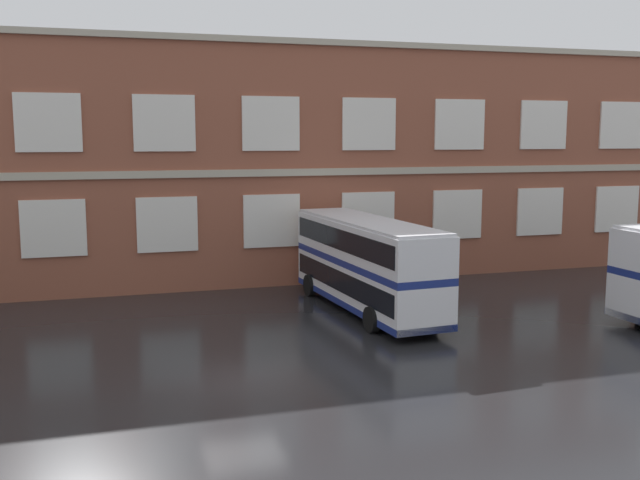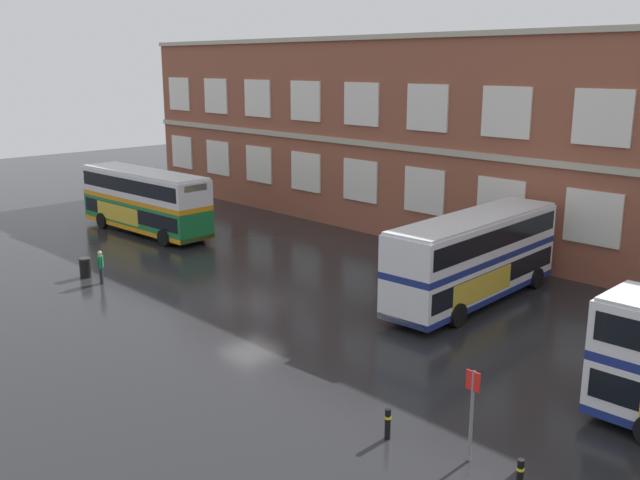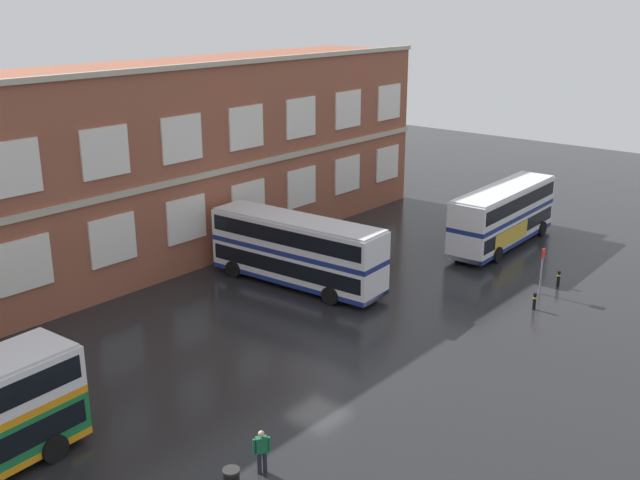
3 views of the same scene
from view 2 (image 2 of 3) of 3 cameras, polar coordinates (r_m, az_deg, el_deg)
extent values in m
plane|color=black|center=(34.26, -3.02, -4.27)|extent=(120.00, 120.00, 0.00)
cube|color=brown|center=(45.36, 11.74, 7.86)|extent=(57.34, 8.00, 12.17)
cube|color=#B2A893|center=(42.11, 8.51, 7.20)|extent=(57.34, 0.16, 0.36)
cube|color=#B2A893|center=(41.88, 8.87, 16.04)|extent=(57.34, 0.28, 0.30)
cube|color=silver|center=(61.82, -11.07, 6.98)|extent=(2.92, 0.12, 2.68)
cube|color=silver|center=(57.53, -8.24, 6.58)|extent=(2.92, 0.12, 2.68)
cube|color=silver|center=(53.41, -4.96, 6.10)|extent=(2.92, 0.12, 2.68)
cube|color=silver|center=(49.48, -1.16, 5.52)|extent=(2.92, 0.12, 2.68)
cube|color=silver|center=(45.82, 3.27, 4.81)|extent=(2.92, 0.12, 2.68)
cube|color=silver|center=(42.48, 8.41, 3.94)|extent=(2.92, 0.12, 2.68)
cube|color=silver|center=(39.55, 14.36, 2.90)|extent=(2.92, 0.12, 2.68)
cube|color=silver|center=(37.12, 21.16, 1.68)|extent=(2.92, 0.12, 2.68)
cube|color=silver|center=(61.43, -11.29, 11.49)|extent=(2.92, 0.12, 2.68)
cube|color=silver|center=(57.11, -8.41, 11.43)|extent=(2.92, 0.12, 2.68)
cube|color=silver|center=(52.95, -5.07, 11.32)|extent=(2.92, 0.12, 2.68)
cube|color=silver|center=(49.00, -1.18, 11.16)|extent=(2.92, 0.12, 2.68)
cube|color=silver|center=(45.29, 3.36, 10.90)|extent=(2.92, 0.12, 2.68)
cube|color=silver|center=(41.91, 8.65, 10.51)|extent=(2.92, 0.12, 2.68)
cube|color=silver|center=(38.94, 14.80, 9.95)|extent=(2.92, 0.12, 2.68)
cube|color=silver|center=(36.47, 21.84, 9.16)|extent=(2.92, 0.12, 2.68)
cube|color=#197038|center=(47.35, -13.90, 2.03)|extent=(11.12, 3.15, 1.75)
cube|color=black|center=(47.31, -13.91, 2.28)|extent=(10.69, 3.17, 0.90)
cube|color=orange|center=(47.15, -13.97, 3.25)|extent=(11.12, 3.15, 0.30)
cube|color=silver|center=(46.99, -14.04, 4.35)|extent=(11.12, 3.15, 1.55)
cube|color=black|center=(46.98, -14.04, 4.45)|extent=(10.69, 3.17, 0.90)
cube|color=orange|center=(47.50, -13.84, 1.16)|extent=(11.12, 3.17, 0.28)
cube|color=silver|center=(46.87, -14.10, 5.36)|extent=(10.90, 3.04, 0.12)
cube|color=gold|center=(47.77, -16.06, 2.10)|extent=(4.83, 0.30, 1.10)
cube|color=yellow|center=(42.48, -10.03, 4.14)|extent=(0.15, 1.66, 0.40)
cylinder|color=black|center=(43.68, -12.47, 0.16)|extent=(1.06, 0.38, 1.04)
cylinder|color=black|center=(45.11, -9.81, 0.73)|extent=(1.06, 0.38, 1.04)
cylinder|color=black|center=(49.62, -17.17, 1.52)|extent=(1.06, 0.38, 1.04)
cylinder|color=black|center=(50.89, -14.69, 1.99)|extent=(1.06, 0.38, 1.04)
cube|color=silver|center=(33.40, 12.25, -2.86)|extent=(3.23, 11.14, 1.75)
cube|color=black|center=(33.34, 12.27, -2.52)|extent=(3.25, 10.70, 0.90)
cube|color=navy|center=(33.12, 12.34, -1.17)|extent=(3.23, 11.14, 0.30)
cube|color=silver|center=(32.90, 12.42, 0.39)|extent=(3.23, 11.14, 1.55)
cube|color=black|center=(32.88, 12.43, 0.52)|extent=(3.25, 10.70, 0.90)
cube|color=navy|center=(33.62, 12.18, -4.06)|extent=(3.25, 11.14, 0.28)
cube|color=silver|center=(32.72, 12.50, 1.81)|extent=(3.12, 10.91, 0.12)
cube|color=gold|center=(31.67, 13.03, -3.68)|extent=(0.33, 4.83, 1.10)
cube|color=yellow|center=(37.54, 16.72, 2.46)|extent=(1.66, 0.16, 0.40)
cylinder|color=black|center=(36.31, 17.04, -2.96)|extent=(0.38, 1.06, 1.04)
cylinder|color=black|center=(37.42, 13.54, -2.23)|extent=(0.38, 1.06, 1.04)
cylinder|color=black|center=(30.31, 11.04, -5.97)|extent=(0.38, 1.06, 1.04)
cylinder|color=black|center=(31.62, 7.11, -4.95)|extent=(0.38, 1.06, 1.04)
cylinder|color=black|center=(37.26, -17.21, -2.70)|extent=(0.22, 0.22, 0.85)
cylinder|color=black|center=(37.07, -17.25, -2.79)|extent=(0.22, 0.22, 0.85)
cube|color=#145933|center=(36.97, -17.31, -1.67)|extent=(0.47, 0.42, 0.60)
cylinder|color=#145933|center=(37.22, -17.26, -1.60)|extent=(0.15, 0.15, 0.57)
cylinder|color=#145933|center=(36.73, -17.36, -1.82)|extent=(0.15, 0.15, 0.57)
sphere|color=tan|center=(36.85, -17.36, -1.01)|extent=(0.22, 0.22, 0.22)
cylinder|color=slate|center=(20.41, 12.13, -13.77)|extent=(0.10, 0.10, 2.70)
cube|color=red|center=(19.92, 12.26, -11.06)|extent=(0.44, 0.04, 0.56)
cylinder|color=black|center=(38.47, -18.43, -2.19)|extent=(0.56, 0.56, 0.95)
cylinder|color=black|center=(38.34, -18.49, -1.45)|extent=(0.60, 0.60, 0.08)
cylinder|color=black|center=(21.54, 5.49, -14.56)|extent=(0.18, 0.18, 0.95)
cylinder|color=yellow|center=(21.44, 5.50, -14.07)|extent=(0.19, 0.19, 0.08)
cylinder|color=black|center=(19.79, 15.84, -17.87)|extent=(0.18, 0.18, 0.95)
cylinder|color=yellow|center=(19.68, 15.88, -17.35)|extent=(0.19, 0.19, 0.08)
camera|label=1|loc=(29.32, -49.35, 3.12)|focal=41.32mm
camera|label=3|loc=(48.50, -46.39, 16.12)|focal=41.99mm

